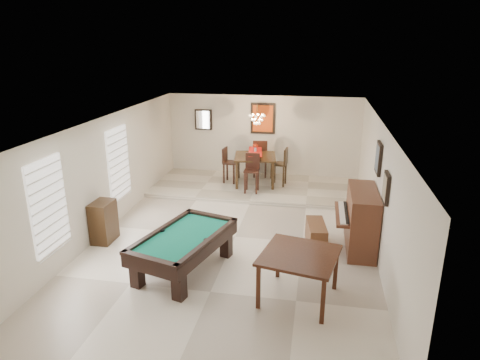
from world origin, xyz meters
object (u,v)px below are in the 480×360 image
(pool_table, at_px, (184,253))
(dining_chair_north, at_px, (260,158))
(piano_bench, at_px, (316,235))
(upright_piano, at_px, (354,220))
(dining_chair_east, at_px, (279,167))
(apothecary_chest, at_px, (104,222))
(dining_table, at_px, (255,168))
(dining_chair_south, at_px, (252,174))
(dining_chair_west, at_px, (230,165))
(flower_vase, at_px, (255,148))
(chandelier, at_px, (257,116))
(square_table, at_px, (299,276))

(pool_table, relative_size, dining_chair_north, 1.83)
(piano_bench, bearing_deg, dining_chair_north, 112.89)
(pool_table, height_order, upright_piano, upright_piano)
(pool_table, xyz_separation_m, dining_chair_north, (0.64, 5.79, 0.35))
(pool_table, bearing_deg, dining_chair_east, 91.14)
(dining_chair_north, bearing_deg, apothecary_chest, 54.62)
(apothecary_chest, relative_size, dining_chair_north, 0.77)
(upright_piano, distance_m, dining_table, 4.35)
(upright_piano, bearing_deg, dining_chair_south, 133.70)
(dining_chair_south, xyz_separation_m, dining_chair_west, (-0.76, 0.75, -0.02))
(pool_table, bearing_deg, dining_chair_south, 97.57)
(dining_chair_north, bearing_deg, piano_bench, 106.84)
(flower_vase, distance_m, dining_chair_west, 0.94)
(dining_chair_east, distance_m, chandelier, 1.67)
(flower_vase, bearing_deg, chandelier, -72.28)
(piano_bench, height_order, flower_vase, flower_vase)
(dining_table, xyz_separation_m, dining_chair_east, (0.71, 0.01, 0.07))
(pool_table, height_order, dining_chair_south, dining_chair_south)
(square_table, xyz_separation_m, dining_chair_west, (-2.34, 5.58, 0.23))
(square_table, height_order, dining_chair_south, dining_chair_south)
(dining_table, relative_size, dining_chair_west, 1.13)
(dining_chair_south, height_order, dining_chair_north, dining_chair_north)
(dining_chair_east, bearing_deg, upright_piano, 34.85)
(upright_piano, relative_size, dining_chair_west, 1.46)
(apothecary_chest, bearing_deg, dining_chair_east, 50.49)
(apothecary_chest, bearing_deg, dining_table, 56.86)
(flower_vase, bearing_deg, apothecary_chest, -123.14)
(piano_bench, xyz_separation_m, chandelier, (-1.79, 3.31, 1.94))
(pool_table, xyz_separation_m, apothecary_chest, (-2.11, 0.89, 0.10))
(apothecary_chest, xyz_separation_m, dining_chair_north, (2.75, 4.90, 0.26))
(dining_chair_east, relative_size, chandelier, 1.86)
(square_table, relative_size, dining_chair_north, 1.03)
(dining_chair_north, bearing_deg, pool_table, 77.63)
(square_table, distance_m, flower_vase, 5.85)
(upright_piano, height_order, apothecary_chest, upright_piano)
(apothecary_chest, relative_size, flower_vase, 3.74)
(piano_bench, bearing_deg, chandelier, 118.36)
(dining_table, bearing_deg, dining_chair_north, 86.51)
(apothecary_chest, height_order, dining_chair_west, dining_chair_west)
(dining_chair_south, relative_size, dining_chair_east, 0.97)
(upright_piano, bearing_deg, square_table, -116.15)
(dining_chair_south, relative_size, chandelier, 1.81)
(piano_bench, bearing_deg, upright_piano, 4.82)
(dining_chair_south, bearing_deg, dining_chair_west, 134.58)
(dining_chair_north, distance_m, dining_chair_west, 1.09)
(pool_table, bearing_deg, upright_piano, 41.54)
(dining_chair_west, bearing_deg, flower_vase, -83.38)
(piano_bench, height_order, chandelier, chandelier)
(upright_piano, distance_m, apothecary_chest, 5.37)
(chandelier, bearing_deg, dining_chair_east, 20.12)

